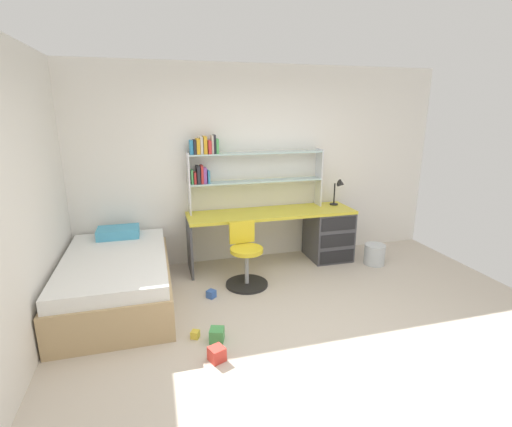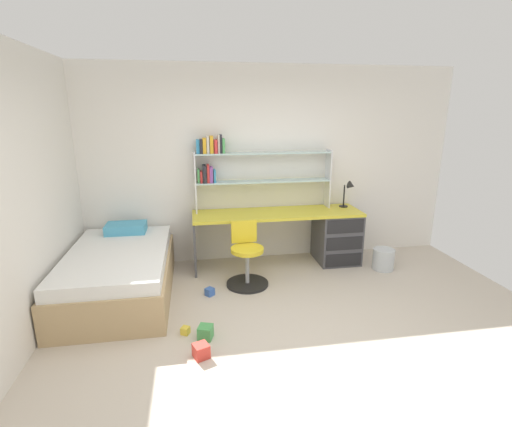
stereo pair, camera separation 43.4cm
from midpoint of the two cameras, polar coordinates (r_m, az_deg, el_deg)
name	(u,v)px [view 2 (the right image)]	position (r m, az deg, el deg)	size (l,w,h in m)	color
ground_plane	(295,346)	(3.71, 9.48, -19.40)	(5.69, 5.44, 0.02)	beige
room_shell	(165,183)	(4.08, -10.72, 4.58)	(5.69, 5.44, 2.69)	white
desk	(321,233)	(5.39, 12.11, -2.92)	(2.29, 0.62, 0.76)	gold
bookshelf_hutch	(242,165)	(5.06, 0.30, 7.29)	(1.87, 0.22, 1.03)	silver
desk_lamp	(350,190)	(5.50, 16.24, 3.46)	(0.20, 0.17, 0.38)	black
swivel_chair	(247,261)	(4.64, 1.28, -7.26)	(0.52, 0.52, 0.78)	black
bed_platform	(119,273)	(4.58, -17.52, -8.70)	(1.14, 1.86, 0.68)	tan
waste_bin	(383,259)	(5.47, 20.98, -6.54)	(0.29, 0.29, 0.28)	silver
toy_block_yellow_0	(185,330)	(3.82, -7.37, -17.30)	(0.07, 0.07, 0.07)	gold
toy_block_green_1	(205,332)	(3.73, -4.24, -17.65)	(0.13, 0.13, 0.13)	#479E51
toy_block_red_2	(201,351)	(3.49, -4.62, -20.20)	(0.13, 0.13, 0.13)	red
toy_block_blue_3	(210,292)	(4.48, -4.25, -11.84)	(0.09, 0.09, 0.09)	#3860B7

